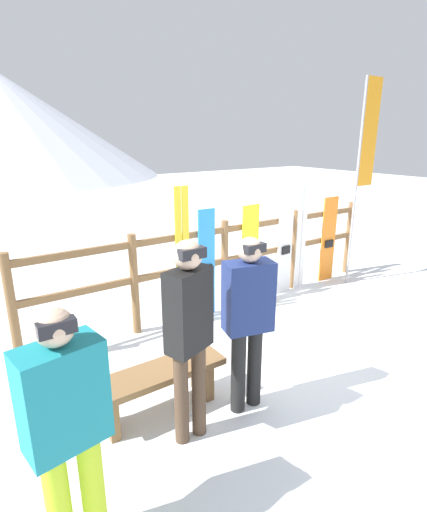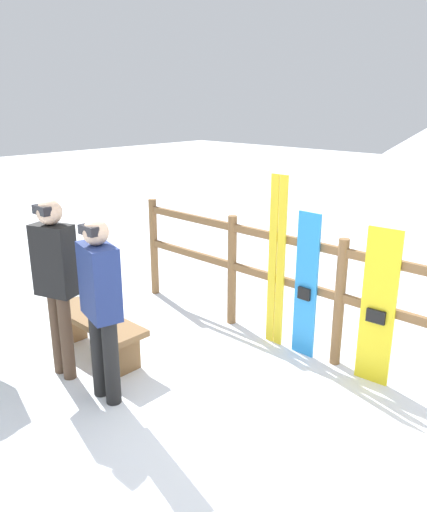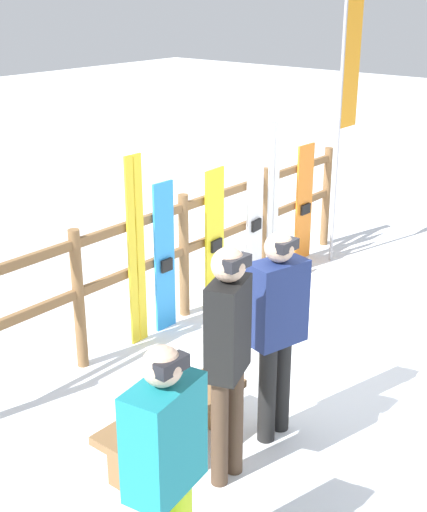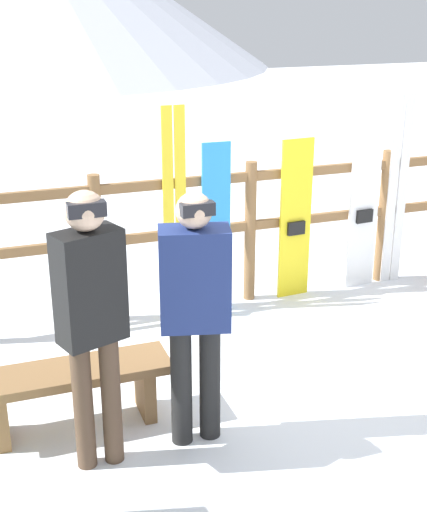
{
  "view_description": "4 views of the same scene",
  "coord_description": "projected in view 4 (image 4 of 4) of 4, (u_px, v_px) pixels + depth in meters",
  "views": [
    {
      "loc": [
        -3.11,
        -2.62,
        2.38
      ],
      "look_at": [
        -0.72,
        0.86,
        1.09
      ],
      "focal_mm": 28.0,
      "sensor_mm": 36.0,
      "label": 1
    },
    {
      "loc": [
        2.12,
        -2.33,
        2.48
      ],
      "look_at": [
        -0.83,
        0.8,
        1.11
      ],
      "focal_mm": 35.0,
      "sensor_mm": 36.0,
      "label": 2
    },
    {
      "loc": [
        -4.88,
        -2.76,
        3.15
      ],
      "look_at": [
        -0.27,
        1.04,
        0.86
      ],
      "focal_mm": 50.0,
      "sensor_mm": 36.0,
      "label": 3
    },
    {
      "loc": [
        -2.28,
        -3.83,
        2.63
      ],
      "look_at": [
        -0.62,
        0.86,
        0.76
      ],
      "focal_mm": 50.0,
      "sensor_mm": 36.0,
      "label": 4
    }
  ],
  "objects": [
    {
      "name": "bench",
      "position": [
        74.0,
        384.0,
        4.47
      ],
      "size": [
        1.22,
        0.36,
        0.42
      ],
      "color": "brown",
      "rests_on": "ground"
    },
    {
      "name": "ski_pair_yellow",
      "position": [
        175.0,
        214.0,
        5.89
      ],
      "size": [
        0.2,
        0.02,
        1.78
      ],
      "color": "yellow",
      "rests_on": "ground"
    },
    {
      "name": "snowboard_yellow",
      "position": [
        295.0,
        220.0,
        6.3
      ],
      "size": [
        0.31,
        0.07,
        1.45
      ],
      "color": "yellow",
      "rests_on": "ground"
    },
    {
      "name": "ground_plane",
      "position": [
        337.0,
        387.0,
        5.02
      ],
      "size": [
        40.0,
        40.0,
        0.0
      ],
      "primitive_type": "plane",
      "color": "white"
    },
    {
      "name": "person_black",
      "position": [
        91.0,
        310.0,
        3.88
      ],
      "size": [
        0.41,
        0.31,
        1.67
      ],
      "color": "#4C3828",
      "rests_on": "ground"
    },
    {
      "name": "snowboard_white",
      "position": [
        364.0,
        208.0,
        6.5
      ],
      "size": [
        0.3,
        0.07,
        1.53
      ],
      "color": "white",
      "rests_on": "ground"
    },
    {
      "name": "fence",
      "position": [
        250.0,
        220.0,
        6.21
      ],
      "size": [
        5.49,
        0.1,
        1.26
      ],
      "color": "brown",
      "rests_on": "ground"
    },
    {
      "name": "snowboard_blue",
      "position": [
        216.0,
        228.0,
        6.06
      ],
      "size": [
        0.25,
        0.06,
        1.47
      ],
      "color": "#288CE0",
      "rests_on": "ground"
    },
    {
      "name": "person_navy",
      "position": [
        195.0,
        303.0,
        4.14
      ],
      "size": [
        0.45,
        0.32,
        1.59
      ],
      "color": "black",
      "rests_on": "ground"
    },
    {
      "name": "ski_pair_white",
      "position": [
        397.0,
        191.0,
        6.56
      ],
      "size": [
        0.19,
        0.02,
        1.78
      ],
      "color": "white",
      "rests_on": "ground"
    }
  ]
}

